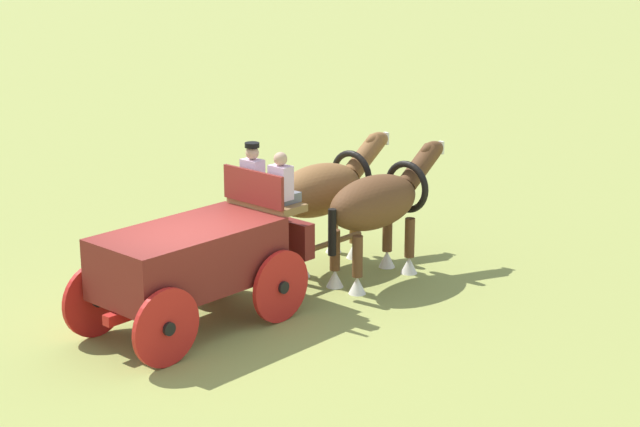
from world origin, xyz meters
TOP-DOWN VIEW (x-y plane):
  - ground_plane at (0.00, 0.00)m, footprint 220.00×220.00m
  - show_wagon at (0.18, -0.02)m, footprint 5.85×2.16m
  - draft_horse_near at (3.84, 0.18)m, footprint 3.09×1.20m
  - draft_horse_off at (3.68, -1.11)m, footprint 3.10×1.18m

SIDE VIEW (x-z plane):
  - ground_plane at x=0.00m, z-range 0.00..0.00m
  - show_wagon at x=0.18m, z-range -0.19..2.45m
  - draft_horse_near at x=3.84m, z-range 0.24..2.47m
  - draft_horse_off at x=3.68m, z-range 0.25..2.48m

